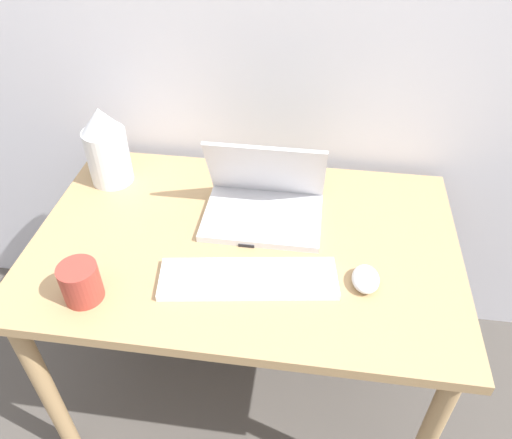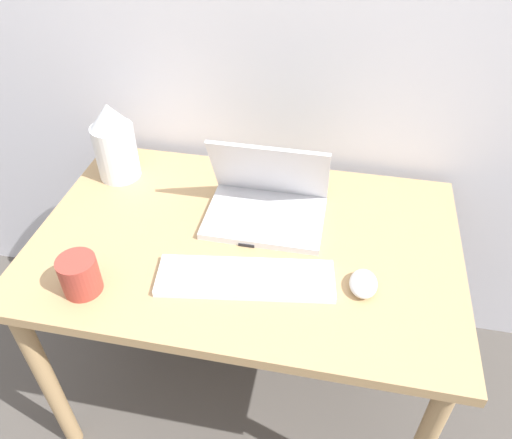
# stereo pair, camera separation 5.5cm
# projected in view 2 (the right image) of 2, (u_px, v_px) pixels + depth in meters

# --- Properties ---
(desk) EXTENTS (1.15, 0.75, 0.71)m
(desk) POSITION_uv_depth(u_px,v_px,m) (246.00, 261.00, 1.42)
(desk) COLOR tan
(desk) RESTS_ON ground_plane
(laptop) EXTENTS (0.33, 0.24, 0.23)m
(laptop) POSITION_uv_depth(u_px,v_px,m) (267.00, 201.00, 1.40)
(laptop) COLOR silver
(laptop) RESTS_ON desk
(keyboard) EXTENTS (0.45, 0.19, 0.02)m
(keyboard) POSITION_uv_depth(u_px,v_px,m) (246.00, 278.00, 1.23)
(keyboard) COLOR white
(keyboard) RESTS_ON desk
(mouse) EXTENTS (0.07, 0.09, 0.04)m
(mouse) POSITION_uv_depth(u_px,v_px,m) (363.00, 284.00, 1.21)
(mouse) COLOR silver
(mouse) RESTS_ON desk
(vase) EXTENTS (0.13, 0.13, 0.25)m
(vase) POSITION_uv_depth(u_px,v_px,m) (114.00, 142.00, 1.51)
(vase) COLOR white
(vase) RESTS_ON desk
(mp3_player) EXTENTS (0.04, 0.05, 0.01)m
(mp3_player) POSITION_uv_depth(u_px,v_px,m) (248.00, 240.00, 1.35)
(mp3_player) COLOR black
(mp3_player) RESTS_ON desk
(mug) EXTENTS (0.09, 0.09, 0.10)m
(mug) POSITION_uv_depth(u_px,v_px,m) (80.00, 275.00, 1.19)
(mug) COLOR #9E382D
(mug) RESTS_ON desk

